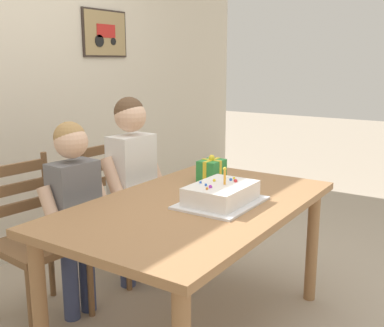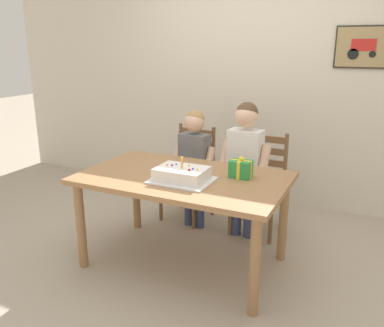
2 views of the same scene
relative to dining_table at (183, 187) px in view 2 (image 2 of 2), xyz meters
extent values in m
plane|color=tan|center=(0.00, 0.00, -0.65)|extent=(20.00, 20.00, 0.00)
cube|color=beige|center=(0.00, 1.67, 0.65)|extent=(6.40, 0.08, 2.60)
cube|color=#332823|center=(1.08, 1.62, 1.02)|extent=(0.51, 0.02, 0.39)
cube|color=#9E8456|center=(1.08, 1.61, 1.02)|extent=(0.48, 0.01, 0.36)
cube|color=red|center=(1.08, 1.60, 1.04)|extent=(0.22, 0.01, 0.11)
cylinder|color=black|center=(0.99, 1.60, 0.96)|extent=(0.10, 0.01, 0.10)
cylinder|color=black|center=(1.16, 1.60, 0.96)|extent=(0.06, 0.01, 0.06)
cube|color=#9E7047|center=(0.00, 0.00, 0.07)|extent=(1.55, 0.94, 0.04)
cylinder|color=#9E7047|center=(-0.70, -0.39, -0.30)|extent=(0.07, 0.07, 0.70)
cylinder|color=#9E7047|center=(0.70, -0.39, -0.30)|extent=(0.07, 0.07, 0.70)
cylinder|color=#9E7047|center=(-0.70, 0.39, -0.30)|extent=(0.07, 0.07, 0.70)
cylinder|color=#9E7047|center=(0.70, 0.39, -0.30)|extent=(0.07, 0.07, 0.70)
cube|color=silver|center=(0.05, -0.12, 0.10)|extent=(0.44, 0.34, 0.01)
cube|color=white|center=(0.05, -0.12, 0.15)|extent=(0.36, 0.26, 0.09)
cylinder|color=orange|center=(0.06, -0.14, 0.23)|extent=(0.01, 0.01, 0.07)
sphere|color=yellow|center=(0.06, -0.14, 0.27)|extent=(0.02, 0.02, 0.02)
sphere|color=yellow|center=(0.08, -0.06, 0.20)|extent=(0.01, 0.01, 0.01)
sphere|color=orange|center=(-0.08, -0.11, 0.20)|extent=(0.01, 0.01, 0.01)
sphere|color=blue|center=(0.01, -0.02, 0.20)|extent=(0.01, 0.01, 0.01)
sphere|color=yellow|center=(0.17, -0.12, 0.20)|extent=(0.01, 0.01, 0.01)
sphere|color=blue|center=(-0.02, -0.07, 0.20)|extent=(0.01, 0.01, 0.01)
sphere|color=blue|center=(0.14, -0.13, 0.20)|extent=(0.02, 0.02, 0.02)
sphere|color=red|center=(0.13, -0.16, 0.20)|extent=(0.02, 0.02, 0.02)
sphere|color=purple|center=(-0.04, -0.11, 0.20)|extent=(0.02, 0.02, 0.02)
cube|color=#2D8E42|center=(0.40, 0.15, 0.15)|extent=(0.16, 0.12, 0.13)
cube|color=yellow|center=(0.40, 0.15, 0.15)|extent=(0.16, 0.02, 0.14)
cube|color=yellow|center=(0.40, 0.15, 0.15)|extent=(0.02, 0.13, 0.14)
sphere|color=yellow|center=(0.40, 0.15, 0.23)|extent=(0.04, 0.04, 0.04)
cube|color=brown|center=(-0.36, 0.80, -0.20)|extent=(0.46, 0.46, 0.04)
cylinder|color=brown|center=(-0.19, 0.59, -0.43)|extent=(0.04, 0.04, 0.43)
cylinder|color=brown|center=(-0.57, 0.63, -0.43)|extent=(0.04, 0.04, 0.43)
cylinder|color=brown|center=(-0.15, 0.97, -0.43)|extent=(0.04, 0.04, 0.43)
cylinder|color=brown|center=(-0.53, 1.01, -0.43)|extent=(0.04, 0.04, 0.43)
cylinder|color=brown|center=(-0.15, 0.97, 0.05)|extent=(0.04, 0.04, 0.45)
cylinder|color=brown|center=(-0.53, 1.01, 0.05)|extent=(0.04, 0.04, 0.45)
cube|color=brown|center=(-0.34, 0.99, -0.02)|extent=(0.36, 0.06, 0.06)
cube|color=brown|center=(-0.34, 0.99, 0.09)|extent=(0.36, 0.06, 0.06)
cube|color=brown|center=(-0.34, 0.99, 0.20)|extent=(0.36, 0.06, 0.06)
cube|color=brown|center=(0.36, 0.80, -0.20)|extent=(0.43, 0.43, 0.04)
cylinder|color=brown|center=(0.55, 0.60, -0.43)|extent=(0.04, 0.04, 0.43)
cylinder|color=brown|center=(0.17, 0.62, -0.43)|extent=(0.04, 0.04, 0.43)
cylinder|color=brown|center=(0.56, 0.98, -0.43)|extent=(0.04, 0.04, 0.43)
cylinder|color=brown|center=(0.18, 1.00, -0.43)|extent=(0.04, 0.04, 0.43)
cylinder|color=brown|center=(0.56, 0.98, 0.05)|extent=(0.04, 0.04, 0.45)
cylinder|color=brown|center=(0.18, 1.00, 0.05)|extent=(0.04, 0.04, 0.45)
cube|color=brown|center=(0.37, 0.99, -0.02)|extent=(0.36, 0.04, 0.06)
cube|color=brown|center=(0.37, 0.99, 0.09)|extent=(0.36, 0.04, 0.06)
cube|color=brown|center=(0.37, 0.99, 0.20)|extent=(0.36, 0.04, 0.06)
cylinder|color=#38426B|center=(0.34, 0.66, -0.42)|extent=(0.10, 0.10, 0.46)
cylinder|color=#38426B|center=(0.21, 0.66, -0.42)|extent=(0.10, 0.10, 0.46)
cube|color=white|center=(0.27, 0.66, 0.08)|extent=(0.30, 0.19, 0.53)
cylinder|color=#E0B293|center=(0.45, 0.61, 0.06)|extent=(0.09, 0.22, 0.35)
cylinder|color=#E0B293|center=(0.09, 0.64, 0.06)|extent=(0.09, 0.22, 0.35)
sphere|color=#E0B293|center=(0.27, 0.66, 0.46)|extent=(0.20, 0.20, 0.20)
sphere|color=brown|center=(0.27, 0.67, 0.49)|extent=(0.19, 0.19, 0.19)
cylinder|color=#38426B|center=(-0.16, 0.65, -0.44)|extent=(0.09, 0.09, 0.42)
cylinder|color=#38426B|center=(-0.27, 0.67, -0.44)|extent=(0.09, 0.09, 0.42)
cube|color=slate|center=(-0.22, 0.66, 0.02)|extent=(0.28, 0.18, 0.49)
cylinder|color=#E0B293|center=(-0.05, 0.61, 0.00)|extent=(0.09, 0.21, 0.32)
cylinder|color=#E0B293|center=(-0.38, 0.64, 0.00)|extent=(0.09, 0.21, 0.32)
sphere|color=#E0B293|center=(-0.22, 0.66, 0.37)|extent=(0.18, 0.18, 0.18)
sphere|color=#A87F4C|center=(-0.21, 0.67, 0.39)|extent=(0.17, 0.17, 0.17)
camera|label=1|loc=(-1.91, -1.24, 0.80)|focal=43.44mm
camera|label=2|loc=(1.29, -2.58, 1.05)|focal=37.47mm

